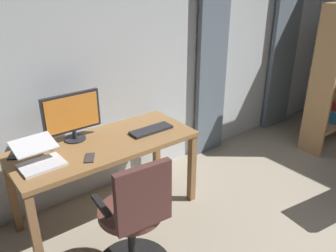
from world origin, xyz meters
name	(u,v)px	position (x,y,z in m)	size (l,w,h in m)	color
back_room_partition	(182,34)	(0.00, -2.79, 1.42)	(5.07, 0.10, 2.84)	silver
curtain_left_panel	(286,32)	(-1.67, -2.68, 1.30)	(0.50, 0.06, 2.60)	slate
curtain_right_panel	(213,44)	(-0.35, -2.68, 1.30)	(0.41, 0.06, 2.60)	slate
desk	(106,152)	(1.21, -2.31, 0.63)	(1.53, 0.65, 0.72)	olive
office_chair	(135,225)	(1.41, -1.57, 0.46)	(0.56, 0.56, 0.99)	black
computer_monitor	(72,115)	(1.39, -2.52, 0.95)	(0.49, 0.18, 0.41)	#232328
computer_keyboard	(151,130)	(0.78, -2.26, 0.74)	(0.39, 0.14, 0.02)	#232328
laptop	(39,157)	(1.76, -2.29, 0.78)	(0.32, 0.35, 0.16)	silver
computer_mouse	(50,147)	(1.61, -2.48, 0.74)	(0.06, 0.10, 0.04)	#232328
cell_phone_face_up	(90,158)	(1.43, -2.14, 0.73)	(0.07, 0.14, 0.01)	#333338
cell_phone_by_monitor	(14,155)	(1.87, -2.54, 0.73)	(0.07, 0.14, 0.01)	black
bookshelf	(335,77)	(-1.64, -1.92, 0.88)	(0.79, 0.30, 1.72)	tan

